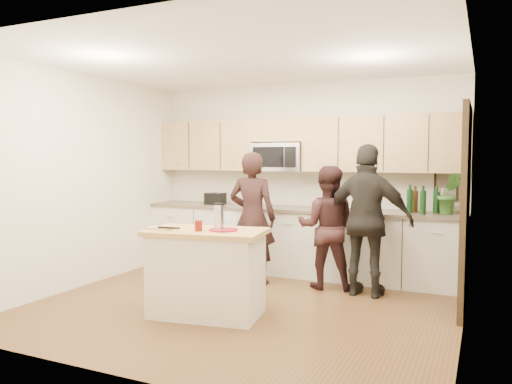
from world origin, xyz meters
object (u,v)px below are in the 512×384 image
at_px(toaster, 215,199).
at_px(woman_right, 368,221).
at_px(island, 207,272).
at_px(woman_left, 252,218).
at_px(woman_center, 327,227).

xyz_separation_m(toaster, woman_right, (2.45, -0.70, -0.12)).
bearing_deg(island, toaster, 108.25).
xyz_separation_m(woman_left, woman_right, (1.50, 0.01, 0.04)).
xyz_separation_m(island, woman_left, (-0.14, 1.41, 0.41)).
relative_size(woman_left, woman_right, 0.95).
xyz_separation_m(island, woman_center, (0.82, 1.58, 0.32)).
height_order(toaster, woman_center, woman_center).
xyz_separation_m(woman_left, woman_center, (0.95, 0.17, -0.09)).
bearing_deg(woman_left, woman_center, -175.91).
distance_m(island, woman_center, 1.81).
relative_size(island, woman_right, 0.72).
bearing_deg(toaster, woman_left, -36.68).
bearing_deg(woman_center, woman_right, 153.13).
height_order(island, toaster, toaster).
xyz_separation_m(island, woman_right, (1.36, 1.43, 0.45)).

